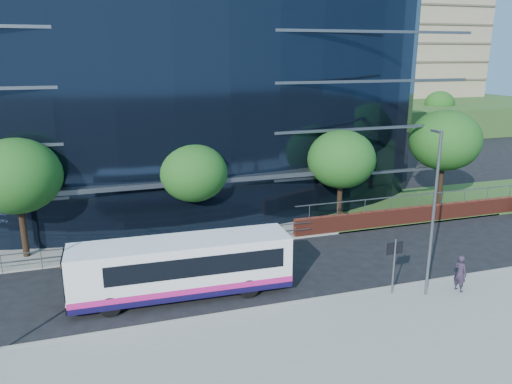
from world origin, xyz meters
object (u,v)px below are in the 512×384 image
object	(u,v)px
tree_far_b	(193,173)
streetlight_east	(433,210)
street_sign	(394,255)
tree_dist_f	(439,104)
city_bus	(184,267)
tree_far_a	(16,176)
tree_far_d	(445,140)
tree_dist_e	(349,106)
pedestrian	(460,273)
tree_far_c	(341,159)

from	to	relation	value
tree_far_b	streetlight_east	xyz separation A→B (m)	(9.00, -11.67, 0.23)
street_sign	tree_dist_f	world-z (taller)	tree_dist_f
tree_dist_f	city_bus	bearing A→B (deg)	-138.11
tree_far_a	tree_far_b	bearing A→B (deg)	2.86
street_sign	tree_far_d	xyz separation A→B (m)	(11.50, 11.59, 3.04)
street_sign	tree_dist_e	xyz separation A→B (m)	(19.50, 41.59, 2.39)
tree_far_d	tree_dist_e	size ratio (longest dim) A/B	1.14
street_sign	tree_dist_f	distance (m)	56.25
tree_dist_e	tree_far_a	bearing A→B (deg)	-140.04
city_bus	tree_dist_f	bearing A→B (deg)	43.49
city_bus	pedestrian	distance (m)	13.47
street_sign	tree_far_b	size ratio (longest dim) A/B	0.46
streetlight_east	pedestrian	world-z (taller)	streetlight_east
tree_dist_e	pedestrian	distance (m)	45.46
street_sign	streetlight_east	size ratio (longest dim) A/B	0.35
tree_far_b	pedestrian	distance (m)	16.33
tree_far_b	tree_dist_e	distance (m)	40.74
tree_far_c	tree_far_d	distance (m)	9.08
tree_dist_e	city_bus	distance (m)	48.29
tree_far_d	tree_dist_e	world-z (taller)	tree_far_d
tree_far_a	tree_far_b	xyz separation A→B (m)	(10.00, 0.50, -0.65)
city_bus	street_sign	bearing A→B (deg)	-16.60
tree_far_b	city_bus	size ratio (longest dim) A/B	0.57
tree_far_d	streetlight_east	bearing A→B (deg)	-129.40
tree_far_b	tree_far_d	xyz separation A→B (m)	(19.00, 0.50, 0.98)
tree_far_d	streetlight_east	distance (m)	15.77
tree_far_a	tree_far_d	world-z (taller)	tree_far_d
tree_far_a	city_bus	distance (m)	11.37
tree_far_a	street_sign	bearing A→B (deg)	-31.17
city_bus	pedestrian	bearing A→B (deg)	-15.25
streetlight_east	pedestrian	bearing A→B (deg)	-5.21
tree_far_b	tree_far_a	bearing A→B (deg)	-177.14
street_sign	tree_far_d	bearing A→B (deg)	45.22
tree_far_a	tree_far_d	xyz separation A→B (m)	(29.00, 1.00, 0.33)
tree_dist_f	city_bus	xyz separation A→B (m)	(-45.08, -40.44, -2.70)
tree_dist_e	pedestrian	bearing A→B (deg)	-110.94
tree_far_c	tree_far_d	bearing A→B (deg)	6.34
tree_far_b	tree_far_c	bearing A→B (deg)	-2.86
tree_dist_e	pedestrian	size ratio (longest dim) A/B	3.50
street_sign	tree_far_c	size ratio (longest dim) A/B	0.43
tree_far_a	tree_dist_f	xyz separation A→B (m)	(53.00, 33.00, -0.65)
tree_far_d	pedestrian	xyz separation A→B (m)	(-8.20, -12.34, -4.11)
tree_far_d	pedestrian	distance (m)	15.37
tree_far_c	city_bus	size ratio (longest dim) A/B	0.61
tree_far_c	tree_dist_e	world-z (taller)	same
tree_far_a	pedestrian	size ratio (longest dim) A/B	3.75
city_bus	tree_far_d	bearing A→B (deg)	23.41
tree_far_c	pedestrian	world-z (taller)	tree_far_c
tree_far_d	tree_dist_f	distance (m)	40.01
tree_far_a	tree_far_d	bearing A→B (deg)	1.97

